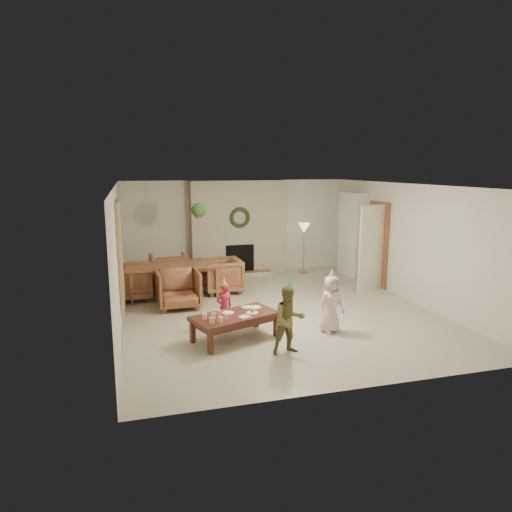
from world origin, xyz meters
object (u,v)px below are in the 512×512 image
object	(u,v)px
dining_table	(173,281)
coffee_table_top	(235,316)
dining_chair_right	(222,275)
child_plaid	(289,320)
dining_chair_near	(178,289)
dining_chair_far	(168,270)
child_pink	(331,304)
dining_chair_left	(132,282)
child_red	(224,307)

from	to	relation	value
dining_table	coffee_table_top	bearing A→B (deg)	-77.40
dining_table	dining_chair_right	size ratio (longest dim) A/B	2.34
dining_chair_right	child_plaid	xyz separation A→B (m)	(0.31, -3.73, 0.14)
dining_table	child_plaid	distance (m)	3.97
coffee_table_top	child_plaid	world-z (taller)	child_plaid
dining_chair_near	dining_chair_far	xyz separation A→B (m)	(-0.06, 1.78, 0.00)
child_pink	coffee_table_top	bearing A→B (deg)	164.65
dining_chair_far	dining_table	bearing A→B (deg)	90.00
dining_chair_left	dining_chair_near	bearing A→B (deg)	-135.00
dining_chair_near	dining_chair_far	bearing A→B (deg)	90.00
coffee_table_top	child_plaid	distance (m)	1.03
dining_chair_left	dining_chair_right	xyz separation A→B (m)	(2.00, 0.06, 0.00)
dining_table	dining_chair_near	distance (m)	0.89
coffee_table_top	child_red	distance (m)	0.52
dining_table	dining_chair_near	bearing A→B (deg)	-90.00
child_red	child_pink	distance (m)	1.87
dining_chair_far	dining_chair_left	size ratio (longest dim) A/B	1.00
child_red	child_pink	xyz separation A→B (m)	(1.77, -0.59, 0.08)
dining_chair_far	dining_chair_near	bearing A→B (deg)	90.00
dining_chair_far	child_plaid	size ratio (longest dim) A/B	0.81
dining_chair_right	coffee_table_top	distance (m)	2.98
dining_chair_near	dining_table	bearing A→B (deg)	90.00
dining_table	child_red	bearing A→B (deg)	-76.21
child_plaid	dining_chair_near	bearing A→B (deg)	114.02
dining_chair_right	dining_chair_far	bearing A→B (deg)	-128.66
dining_chair_far	child_red	world-z (taller)	child_red
dining_chair_far	coffee_table_top	size ratio (longest dim) A/B	0.61
dining_chair_near	child_pink	distance (m)	3.22
dining_chair_right	dining_chair_near	bearing A→B (deg)	-51.34
child_red	coffee_table_top	bearing A→B (deg)	82.51
dining_chair_near	coffee_table_top	bearing A→B (deg)	-72.25
dining_chair_left	child_plaid	world-z (taller)	child_plaid
dining_chair_near	dining_chair_far	size ratio (longest dim) A/B	1.00
dining_chair_near	child_pink	world-z (taller)	child_pink
dining_chair_right	child_red	world-z (taller)	child_red
dining_chair_left	child_red	distance (m)	2.85
dining_chair_left	dining_chair_right	size ratio (longest dim) A/B	1.00
dining_chair_left	child_plaid	distance (m)	4.34
child_red	dining_table	bearing A→B (deg)	-90.50
child_plaid	child_pink	bearing A→B (deg)	31.64
child_red	child_plaid	xyz separation A→B (m)	(0.75, -1.28, 0.11)
coffee_table_top	child_plaid	size ratio (longest dim) A/B	1.34
dining_chair_near	child_pink	size ratio (longest dim) A/B	0.86
dining_chair_left	dining_table	bearing A→B (deg)	-90.00
dining_chair_far	child_pink	xyz separation A→B (m)	(2.48, -3.90, 0.11)
dining_table	dining_chair_left	xyz separation A→B (m)	(-0.89, -0.03, 0.04)
dining_chair_far	dining_chair_left	xyz separation A→B (m)	(-0.86, -0.92, 0.00)
dining_table	dining_chair_right	bearing A→B (deg)	-0.00
dining_table	child_pink	world-z (taller)	child_pink
dining_table	dining_chair_far	distance (m)	0.89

